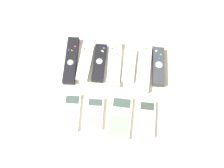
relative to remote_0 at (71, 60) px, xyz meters
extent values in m
plane|color=beige|center=(0.18, -0.12, -0.01)|extent=(3.00, 3.00, 0.00)
cube|color=black|center=(0.00, 0.00, 0.00)|extent=(0.06, 0.21, 0.02)
cylinder|color=#99999E|center=(0.00, -0.02, 0.01)|extent=(0.02, 0.02, 0.00)
cylinder|color=yellow|center=(0.00, 0.04, 0.01)|extent=(0.01, 0.01, 0.00)
cylinder|color=red|center=(0.00, 0.04, 0.01)|extent=(0.01, 0.01, 0.00)
cylinder|color=red|center=(0.01, 0.06, 0.01)|extent=(0.01, 0.01, 0.00)
cylinder|color=blue|center=(-0.02, 0.04, 0.01)|extent=(0.01, 0.01, 0.00)
cube|color=white|center=(0.06, 0.00, 0.00)|extent=(0.06, 0.18, 0.02)
cylinder|color=silver|center=(0.05, 0.04, 0.01)|extent=(0.01, 0.01, 0.00)
cylinder|color=red|center=(0.05, 0.06, 0.01)|extent=(0.01, 0.01, 0.00)
cube|color=black|center=(0.12, 0.00, 0.00)|extent=(0.05, 0.17, 0.02)
cylinder|color=silver|center=(0.12, 0.00, 0.01)|extent=(0.03, 0.03, 0.00)
cylinder|color=silver|center=(0.13, 0.05, 0.01)|extent=(0.01, 0.01, 0.00)
cylinder|color=yellow|center=(0.12, 0.05, 0.01)|extent=(0.01, 0.01, 0.00)
cylinder|color=blue|center=(0.13, 0.07, 0.01)|extent=(0.01, 0.01, 0.00)
cube|color=#B7B7BC|center=(0.18, 0.00, 0.00)|extent=(0.06, 0.20, 0.02)
cylinder|color=green|center=(0.19, 0.05, 0.01)|extent=(0.01, 0.01, 0.00)
cylinder|color=green|center=(0.16, 0.07, 0.01)|extent=(0.01, 0.01, 0.00)
cylinder|color=orange|center=(0.18, 0.08, 0.01)|extent=(0.01, 0.01, 0.00)
cylinder|color=silver|center=(0.18, 0.05, 0.01)|extent=(0.01, 0.01, 0.00)
cube|color=white|center=(0.24, 0.00, 0.00)|extent=(0.05, 0.15, 0.03)
cylinder|color=silver|center=(0.24, 0.01, 0.01)|extent=(0.03, 0.03, 0.00)
cylinder|color=green|center=(0.25, 0.06, 0.01)|extent=(0.01, 0.01, 0.00)
cylinder|color=green|center=(0.24, 0.04, 0.01)|extent=(0.01, 0.01, 0.00)
cube|color=white|center=(0.30, 0.00, 0.00)|extent=(0.06, 0.22, 0.02)
cylinder|color=green|center=(0.30, 0.08, 0.01)|extent=(0.01, 0.01, 0.00)
cylinder|color=silver|center=(0.31, 0.04, 0.01)|extent=(0.01, 0.01, 0.00)
cylinder|color=yellow|center=(0.31, 0.08, 0.01)|extent=(0.01, 0.01, 0.00)
cube|color=#333338|center=(0.36, 0.01, 0.00)|extent=(0.05, 0.17, 0.03)
cylinder|color=silver|center=(0.36, 0.01, 0.02)|extent=(0.03, 0.03, 0.00)
cylinder|color=silver|center=(0.35, 0.07, 0.02)|extent=(0.01, 0.01, 0.00)
cylinder|color=blue|center=(0.36, 0.04, 0.02)|extent=(0.01, 0.01, 0.00)
cylinder|color=green|center=(0.37, 0.06, 0.02)|extent=(0.01, 0.01, 0.00)
cube|color=silver|center=(0.04, -0.22, -0.01)|extent=(0.07, 0.15, 0.01)
cube|color=#38473D|center=(0.03, -0.17, 0.00)|extent=(0.05, 0.03, 0.00)
cube|color=gray|center=(0.04, -0.25, 0.00)|extent=(0.06, 0.08, 0.00)
cube|color=silver|center=(0.13, -0.21, 0.00)|extent=(0.07, 0.12, 0.02)
cube|color=#38473D|center=(0.12, -0.17, 0.00)|extent=(0.05, 0.03, 0.00)
cube|color=#A5847F|center=(0.13, -0.24, 0.00)|extent=(0.06, 0.06, 0.00)
cube|color=beige|center=(0.22, -0.22, 0.00)|extent=(0.08, 0.16, 0.02)
cube|color=#38473D|center=(0.22, -0.16, 0.01)|extent=(0.07, 0.04, 0.00)
cube|color=gray|center=(0.22, -0.25, 0.00)|extent=(0.07, 0.08, 0.00)
cube|color=silver|center=(0.32, -0.21, 0.00)|extent=(0.07, 0.13, 0.02)
cube|color=#333D33|center=(0.32, -0.17, 0.01)|extent=(0.05, 0.03, 0.00)
cube|color=#AF9099|center=(0.32, -0.24, 0.00)|extent=(0.06, 0.07, 0.00)
camera|label=1|loc=(0.21, -0.42, 0.80)|focal=35.00mm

